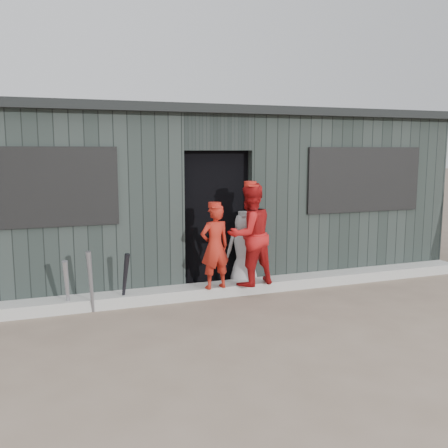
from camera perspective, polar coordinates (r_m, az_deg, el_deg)
name	(u,v)px	position (r m, az deg, el deg)	size (l,w,h in m)	color
ground	(282,340)	(5.50, 6.62, -13.02)	(80.00, 80.00, 0.00)	#715D4E
curb	(224,289)	(7.06, -0.06, -7.43)	(8.00, 0.36, 0.15)	#ADADA7
bat_left	(67,286)	(6.46, -17.51, -6.82)	(0.07, 0.07, 0.71)	#92929A
bat_mid	(91,282)	(6.38, -14.98, -6.44)	(0.07, 0.07, 0.80)	gray
bat_right	(125,280)	(6.54, -11.26, -6.30)	(0.07, 0.07, 0.72)	black
player_red_left	(215,247)	(6.70, -1.06, -2.60)	(0.42, 0.27, 1.15)	#AE2215
player_red_right	(250,235)	(6.86, 2.97, -1.21)	(0.69, 0.54, 1.41)	#B21516
player_grey_back	(244,251)	(7.29, 2.26, -3.07)	(0.54, 0.35, 1.10)	#ADADAD
dugout	(189,193)	(8.42, -3.99, 3.54)	(8.30, 3.30, 2.62)	black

